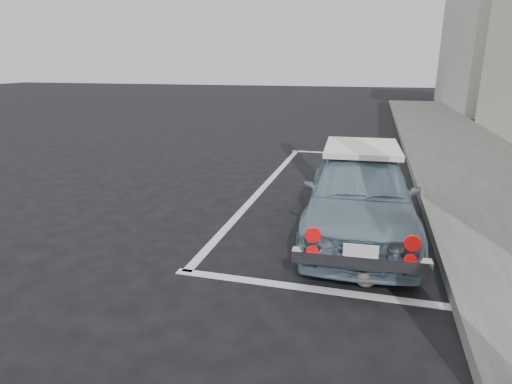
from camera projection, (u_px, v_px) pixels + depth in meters
ground at (276, 262)px, 4.93m from camera, size 80.00×80.00×0.00m
building_far at (495, 25)px, 20.67m from camera, size 3.50×10.00×8.00m
pline_rear at (313, 289)px, 4.35m from camera, size 3.00×0.12×0.01m
pline_front at (351, 154)px, 10.81m from camera, size 3.00×0.12×0.01m
pline_side at (264, 187)px, 7.93m from camera, size 0.12×7.00×0.01m
retro_coupe at (360, 191)px, 5.62m from camera, size 1.54×3.50×1.17m
cat at (367, 274)px, 4.39m from camera, size 0.33×0.53×0.29m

